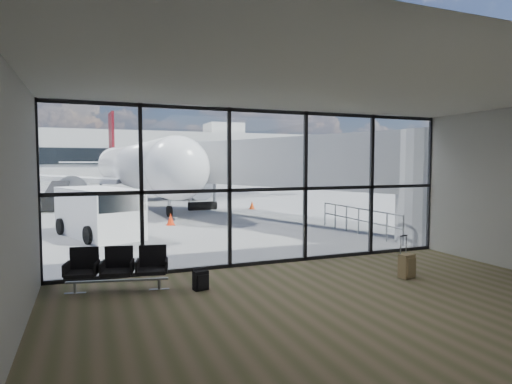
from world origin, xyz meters
TOP-DOWN VIEW (x-y plane):
  - ground at (0.00, 40.00)m, footprint 220.00×220.00m
  - lounge_shell at (0.00, -4.80)m, footprint 12.02×8.01m
  - glass_curtain_wall at (0.00, 0.00)m, footprint 12.10×0.12m
  - jet_bridge at (4.90, 7.07)m, footprint 8.00×16.50m
  - apron_railing at (5.60, 3.50)m, footprint 0.06×5.46m
  - far_terminal at (-0.59, 61.97)m, footprint 80.00×12.20m
  - tree_5 at (-15.00, 72.00)m, footprint 6.27×6.27m
  - seating_row at (-4.28, -1.08)m, footprint 2.28×1.09m
  - backpack at (-2.50, -1.81)m, footprint 0.37×0.36m
  - suitcase at (2.68, -2.77)m, footprint 0.45×0.37m
  - airliner at (-1.39, 25.21)m, footprint 29.14×33.77m
  - service_van at (-4.45, 6.86)m, footprint 3.45×4.89m
  - belt_loader at (-6.91, 18.49)m, footprint 1.94×4.01m
  - mobile_stairs at (-9.14, 16.31)m, footprint 2.27×3.43m
  - traffic_cone_a at (-3.21, 12.65)m, footprint 0.42×0.42m
  - traffic_cone_b at (-1.22, 9.00)m, footprint 0.40×0.40m
  - traffic_cone_c at (5.00, 14.29)m, footprint 0.36×0.36m

SIDE VIEW (x-z plane):
  - ground at x=0.00m, z-range 0.00..0.00m
  - backpack at x=-2.50m, z-range -0.01..0.50m
  - traffic_cone_c at x=5.00m, z-range -0.01..0.50m
  - traffic_cone_b at x=-1.22m, z-range -0.01..0.56m
  - traffic_cone_a at x=-3.21m, z-range -0.01..0.58m
  - suitcase at x=2.68m, z-range -0.22..0.89m
  - mobile_stairs at x=-9.14m, z-range -0.58..1.64m
  - seating_row at x=-4.28m, z-range 0.05..1.07m
  - belt_loader at x=-6.91m, z-range -0.29..1.48m
  - apron_railing at x=5.60m, z-range 0.16..1.27m
  - service_van at x=-4.45m, z-range 0.03..1.98m
  - glass_curtain_wall at x=0.00m, z-range 0.00..4.50m
  - airliner at x=-1.39m, z-range -1.70..7.00m
  - lounge_shell at x=0.00m, z-range 0.40..4.91m
  - jet_bridge at x=4.90m, z-range 0.59..4.92m
  - far_terminal at x=-0.59m, z-range -1.29..9.71m
  - tree_5 at x=-15.00m, z-range 1.36..10.39m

